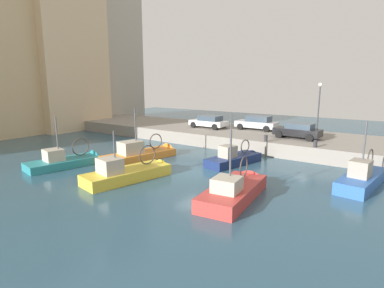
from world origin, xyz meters
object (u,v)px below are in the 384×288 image
fishing_boat_navy (236,162)px  fishing_boat_teal (69,164)px  fishing_boat_yellow (132,177)px  mooring_bollard_north (266,138)px  mooring_bollard_mid (315,144)px  fishing_boat_blue (363,183)px  fishing_boat_orange (143,156)px  parked_car_black (298,131)px  quay_streetlamp (319,100)px  parked_car_white (209,122)px  parked_car_silver (257,123)px  fishing_boat_red (236,195)px

fishing_boat_navy → fishing_boat_teal: fishing_boat_navy is taller
fishing_boat_yellow → mooring_bollard_north: (11.15, -4.38, 1.35)m
fishing_boat_yellow → fishing_boat_teal: (-0.44, 6.15, -0.01)m
mooring_bollard_mid → fishing_boat_navy: bearing=128.2°
fishing_boat_blue → fishing_boat_orange: size_ratio=0.89×
fishing_boat_orange → mooring_bollard_mid: fishing_boat_orange is taller
fishing_boat_teal → parked_car_black: fishing_boat_teal is taller
parked_car_black → mooring_bollard_north: size_ratio=7.34×
fishing_boat_blue → quay_streetlamp: (9.53, 5.20, 4.32)m
mooring_bollard_mid → parked_car_white: bearing=72.3°
fishing_boat_teal → mooring_bollard_north: fishing_boat_teal is taller
fishing_boat_blue → parked_car_silver: size_ratio=1.48×
fishing_boat_navy → parked_car_black: 7.40m
fishing_boat_navy → quay_streetlamp: size_ratio=1.20×
mooring_bollard_mid → mooring_bollard_north: bearing=90.0°
parked_car_white → quay_streetlamp: quay_streetlamp is taller
parked_car_black → mooring_bollard_north: (-3.00, 1.71, -0.43)m
fishing_boat_red → fishing_boat_teal: bearing=96.2°
parked_car_silver → mooring_bollard_north: (-5.65, -3.34, -0.47)m
fishing_boat_navy → mooring_bollard_mid: size_ratio=10.57×
fishing_boat_navy → mooring_bollard_mid: (3.75, -4.76, 1.36)m
fishing_boat_red → fishing_boat_teal: (-1.43, 13.10, 0.02)m
fishing_boat_teal → parked_car_black: size_ratio=1.50×
parked_car_white → mooring_bollard_mid: bearing=-107.7°
parked_car_silver → mooring_bollard_north: bearing=-149.4°
fishing_boat_yellow → fishing_boat_orange: fishing_boat_orange is taller
fishing_boat_yellow → parked_car_black: 15.50m
mooring_bollard_north → fishing_boat_teal: bearing=137.7°
mooring_bollard_mid → parked_car_silver: bearing=52.4°
fishing_boat_red → quay_streetlamp: size_ratio=1.35×
fishing_boat_teal → parked_car_white: bearing=-8.9°
parked_car_silver → mooring_bollard_north: size_ratio=7.77×
fishing_boat_blue → mooring_bollard_mid: bearing=44.8°
fishing_boat_red → fishing_boat_orange: fishing_boat_orange is taller
fishing_boat_blue → fishing_boat_orange: 15.78m
fishing_boat_red → parked_car_black: 13.30m
quay_streetlamp → parked_car_silver: bearing=90.0°
mooring_bollard_north → quay_streetlamp: 6.92m
parked_car_black → parked_car_white: bearing=84.9°
fishing_boat_blue → parked_car_black: bearing=41.8°
fishing_boat_teal → mooring_bollard_mid: bearing=-51.4°
fishing_boat_blue → fishing_boat_teal: size_ratio=1.04×
parked_car_black → mooring_bollard_mid: 3.79m
mooring_bollard_mid → mooring_bollard_north: same height
mooring_bollard_mid → fishing_boat_red: bearing=172.0°
fishing_boat_teal → parked_car_black: 19.13m
parked_car_white → parked_car_silver: bearing=-69.7°
quay_streetlamp → fishing_boat_orange: bearing=140.2°
fishing_boat_teal → parked_car_white: size_ratio=1.48×
fishing_boat_navy → quay_streetlamp: bearing=-20.0°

